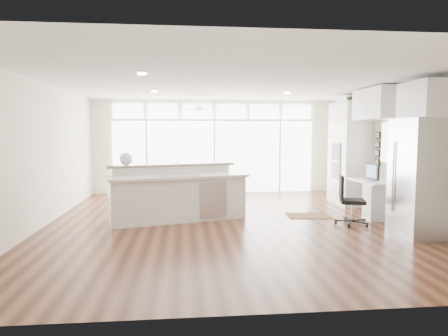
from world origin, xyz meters
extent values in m
cube|color=#3B1D12|center=(0.00, 0.00, -0.01)|extent=(7.00, 8.00, 0.02)
cube|color=silver|center=(0.00, 0.00, 2.70)|extent=(7.00, 8.00, 0.02)
cube|color=beige|center=(0.00, 4.00, 1.35)|extent=(7.00, 0.04, 2.70)
cube|color=beige|center=(0.00, -4.00, 1.35)|extent=(7.00, 0.04, 2.70)
cube|color=beige|center=(-3.50, 0.00, 1.35)|extent=(0.04, 8.00, 2.70)
cube|color=beige|center=(3.50, 0.00, 1.35)|extent=(0.04, 8.00, 2.70)
cube|color=white|center=(0.00, 3.94, 1.05)|extent=(5.80, 0.06, 2.08)
cube|color=white|center=(0.00, 3.94, 2.38)|extent=(5.90, 0.06, 0.40)
cube|color=white|center=(3.46, 0.30, 1.55)|extent=(0.04, 0.85, 0.85)
cube|color=white|center=(-0.50, 2.80, 2.48)|extent=(1.16, 1.16, 0.32)
cube|color=#F2E9CE|center=(0.00, 0.20, 2.68)|extent=(3.40, 3.00, 0.02)
cube|color=white|center=(3.17, 1.80, 1.25)|extent=(0.64, 1.20, 2.50)
cube|color=white|center=(3.13, 0.30, 0.38)|extent=(0.72, 1.30, 0.76)
cube|color=white|center=(3.17, 0.30, 2.35)|extent=(0.64, 1.30, 0.64)
cube|color=#AFB0B4|center=(3.11, -1.35, 1.00)|extent=(0.76, 0.90, 2.00)
cube|color=white|center=(3.17, -1.35, 2.30)|extent=(0.64, 0.90, 0.60)
cube|color=black|center=(3.46, 0.92, 1.40)|extent=(0.06, 0.22, 0.80)
cube|color=white|center=(-1.00, 0.31, 0.55)|extent=(2.97, 1.77, 1.11)
cube|color=#3A2312|center=(1.74, 0.44, 0.01)|extent=(0.94, 0.71, 0.01)
cube|color=black|center=(2.31, -0.44, 0.47)|extent=(0.59, 0.56, 0.93)
sphere|color=white|center=(-2.02, 0.43, 1.24)|extent=(0.32, 0.32, 0.26)
cube|color=black|center=(3.05, 0.30, 0.95)|extent=(0.12, 0.46, 0.38)
cube|color=silver|center=(2.88, 0.30, 0.77)|extent=(0.16, 0.34, 0.02)
imported|color=#265725|center=(3.17, 1.80, 2.62)|extent=(0.31, 0.34, 0.25)
camera|label=1|loc=(-0.87, -7.66, 1.75)|focal=32.00mm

